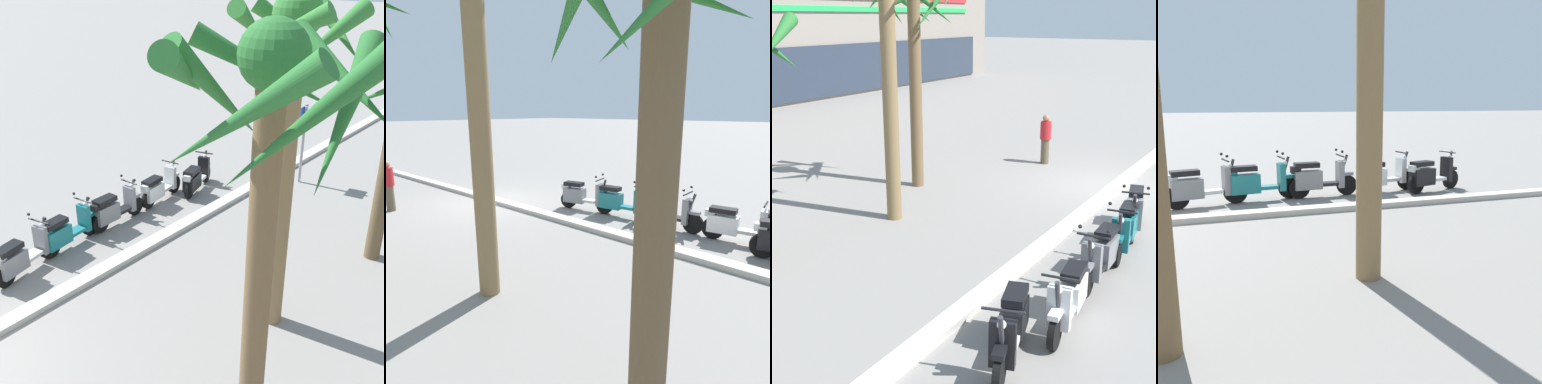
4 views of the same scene
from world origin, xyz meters
TOP-DOWN VIEW (x-y plane):
  - scooter_black_mid_centre at (-8.62, -1.26)m, footprint 1.77×0.79m
  - scooter_white_mid_front at (-7.40, -1.62)m, footprint 1.77×0.60m
  - scooter_grey_lead_nearest at (-5.65, -1.54)m, footprint 1.76×0.56m
  - scooter_teal_last_in_row at (-4.15, -1.54)m, footprint 1.80×0.59m
  - scooter_grey_far_back at (-2.87, -1.37)m, footprint 1.78×0.71m
  - crossing_sign at (-11.25, 0.72)m, footprint 0.60×0.15m
  - palm_tree_far_corner at (-2.62, 4.68)m, footprint 2.62×2.60m
  - palm_tree_mid_walkway at (-5.07, 3.58)m, footprint 2.03×2.06m

SIDE VIEW (x-z plane):
  - scooter_white_mid_front at x=-7.40m, z-range -0.08..0.96m
  - scooter_black_mid_centre at x=-8.62m, z-range -0.07..0.97m
  - scooter_grey_far_back at x=-2.87m, z-range -0.13..1.05m
  - scooter_teal_last_in_row at x=-4.15m, z-range -0.12..1.05m
  - scooter_grey_lead_nearest at x=-5.65m, z-range -0.12..1.05m
  - crossing_sign at x=-11.25m, z-range 0.30..2.70m
  - palm_tree_mid_walkway at x=-5.07m, z-range 1.41..7.27m
  - palm_tree_far_corner at x=-2.62m, z-range 1.51..7.20m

